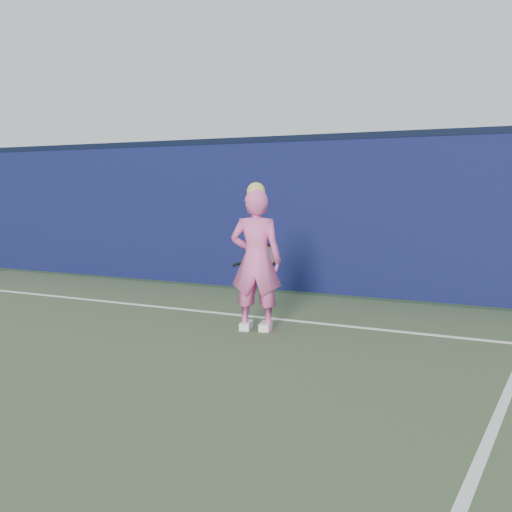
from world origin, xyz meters
The scene contains 4 objects.
backstop_wall centered at (0.00, 6.50, 1.25)m, with size 24.00×0.40×2.50m, color #0E133D.
wall_cap centered at (0.00, 6.50, 2.55)m, with size 24.00×0.42×0.10m, color black.
player centered at (1.79, 3.32, 0.86)m, with size 0.71×0.56×1.79m.
racket centered at (1.66, 3.80, 0.85)m, with size 0.50×0.39×0.32m.
Camera 1 is at (5.34, -3.48, 1.70)m, focal length 45.00 mm.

